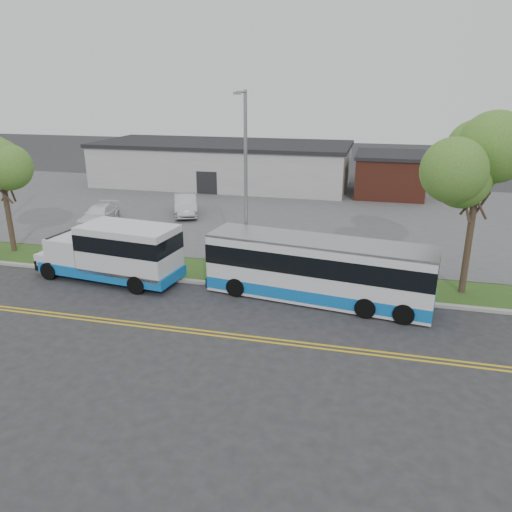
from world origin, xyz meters
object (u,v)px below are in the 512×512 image
(tree_west, at_px, (1,169))
(parked_car_b, at_px, (99,215))
(parked_car_a, at_px, (186,205))
(transit_bus, at_px, (318,270))
(tree_east, at_px, (479,168))
(streetlight_near, at_px, (245,180))
(pedestrian, at_px, (63,249))
(shuttle_bus, at_px, (117,251))

(tree_west, distance_m, parked_car_b, 8.34)
(parked_car_a, bearing_deg, transit_bus, -70.76)
(tree_east, xyz_separation_m, streetlight_near, (-11.00, -0.27, -0.97))
(streetlight_near, bearing_deg, parked_car_b, 150.81)
(transit_bus, xyz_separation_m, pedestrian, (-14.77, 1.38, -0.57))
(pedestrian, distance_m, parked_car_b, 8.46)
(streetlight_near, relative_size, parked_car_b, 2.04)
(tree_west, height_order, shuttle_bus, tree_west)
(tree_west, bearing_deg, streetlight_near, -1.80)
(transit_bus, bearing_deg, tree_east, 27.40)
(parked_car_a, bearing_deg, tree_west, -145.12)
(transit_bus, relative_size, parked_car_b, 2.36)
(shuttle_bus, height_order, parked_car_b, shuttle_bus)
(tree_east, distance_m, streetlight_near, 11.05)
(shuttle_bus, distance_m, transit_bus, 10.48)
(transit_bus, relative_size, pedestrian, 6.57)
(shuttle_bus, xyz_separation_m, parked_car_a, (-1.64, 13.65, -0.74))
(streetlight_near, height_order, pedestrian, streetlight_near)
(tree_east, relative_size, transit_bus, 0.76)
(transit_bus, height_order, parked_car_a, transit_bus)
(transit_bus, bearing_deg, pedestrian, -177.17)
(tree_west, bearing_deg, parked_car_a, 57.41)
(parked_car_a, bearing_deg, parked_car_b, -164.00)
(pedestrian, bearing_deg, parked_car_b, -69.49)
(shuttle_bus, bearing_deg, tree_west, 169.57)
(tree_east, bearing_deg, streetlight_near, -178.58)
(shuttle_bus, bearing_deg, pedestrian, 167.90)
(tree_west, relative_size, parked_car_b, 1.48)
(tree_east, distance_m, parked_car_b, 25.73)
(streetlight_near, bearing_deg, shuttle_bus, -160.75)
(transit_bus, distance_m, parked_car_a, 18.19)
(streetlight_near, distance_m, transit_bus, 5.95)
(shuttle_bus, relative_size, transit_bus, 0.75)
(tree_west, xyz_separation_m, streetlight_near, (15.00, -0.47, 0.11))
(parked_car_a, bearing_deg, tree_east, -52.97)
(tree_west, distance_m, shuttle_bus, 9.70)
(tree_west, distance_m, parked_car_a, 13.68)
(parked_car_a, distance_m, parked_car_b, 6.57)
(tree_west, distance_m, streetlight_near, 15.01)
(tree_east, relative_size, streetlight_near, 0.88)
(transit_bus, bearing_deg, parked_car_a, 139.96)
(tree_east, relative_size, parked_car_a, 1.73)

